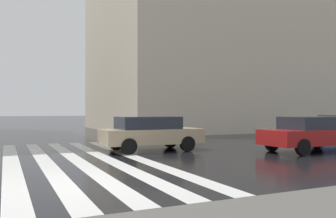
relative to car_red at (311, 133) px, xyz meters
name	(u,v)px	position (x,y,z in m)	size (l,w,h in m)	color
ground_plane	(80,184)	(-2.50, 9.70, -0.76)	(220.00, 220.00, 0.00)	black
zebra_crossing	(29,163)	(1.50, 10.55, -0.75)	(13.00, 7.50, 0.01)	silver
haussmann_block_corner	(229,35)	(17.78, -8.35, 8.14)	(15.55, 24.33, 18.16)	beige
car_red	(311,133)	(0.00, 0.00, 0.00)	(1.85, 4.10, 1.41)	maroon
car_champagne	(150,132)	(3.00, 5.79, 0.00)	(1.85, 4.10, 1.41)	tan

